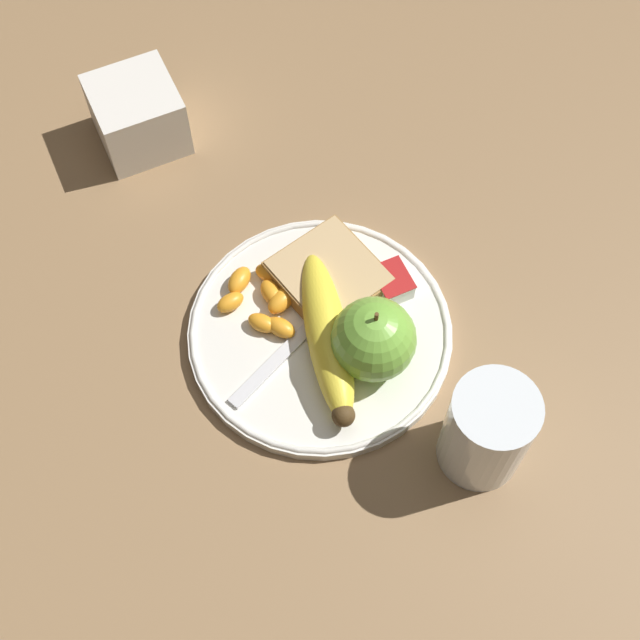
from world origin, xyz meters
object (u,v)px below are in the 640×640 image
(plate, at_px, (320,332))
(banana, at_px, (328,337))
(apple, at_px, (374,339))
(bread_slice, at_px, (329,276))
(juice_glass, at_px, (486,432))
(condiment_caddy, at_px, (138,115))
(jam_packet, at_px, (392,283))
(fork, at_px, (308,328))

(plate, bearing_deg, banana, -2.61)
(banana, bearing_deg, plate, 177.39)
(plate, bearing_deg, apple, 33.79)
(bread_slice, bearing_deg, plate, -34.03)
(juice_glass, bearing_deg, banana, -151.33)
(plate, xyz_separation_m, banana, (0.02, -0.00, 0.02))
(bread_slice, bearing_deg, condiment_caddy, -158.00)
(jam_packet, bearing_deg, condiment_caddy, -151.62)
(plate, distance_m, juice_glass, 0.19)
(plate, xyz_separation_m, condiment_caddy, (-0.29, -0.07, 0.03))
(juice_glass, distance_m, condiment_caddy, 0.48)
(apple, bearing_deg, juice_glass, 22.06)
(jam_packet, bearing_deg, bread_slice, -121.46)
(apple, distance_m, condiment_caddy, 0.36)
(apple, bearing_deg, fork, -141.88)
(juice_glass, distance_m, apple, 0.13)
(banana, distance_m, jam_packet, 0.09)
(plate, distance_m, fork, 0.01)
(apple, height_order, fork, apple)
(apple, distance_m, banana, 0.05)
(bread_slice, distance_m, condiment_caddy, 0.27)
(banana, xyz_separation_m, bread_slice, (-0.06, 0.03, -0.01))
(plate, bearing_deg, jam_packet, 98.65)
(juice_glass, height_order, apple, juice_glass)
(plate, height_order, apple, apple)
(apple, xyz_separation_m, bread_slice, (-0.09, -0.00, -0.03))
(jam_packet, bearing_deg, apple, -40.43)
(banana, bearing_deg, bread_slice, 153.97)
(banana, height_order, fork, banana)
(plate, relative_size, banana, 1.41)
(bread_slice, bearing_deg, fork, -45.45)
(banana, xyz_separation_m, condiment_caddy, (-0.31, -0.07, 0.01))
(apple, bearing_deg, jam_packet, 139.57)
(juice_glass, bearing_deg, bread_slice, -166.71)
(juice_glass, xyz_separation_m, condiment_caddy, (-0.46, -0.15, -0.01))
(apple, relative_size, bread_slice, 0.76)
(banana, bearing_deg, condiment_caddy, -167.18)
(plate, xyz_separation_m, apple, (0.05, 0.03, 0.04))
(juice_glass, height_order, fork, juice_glass)
(bread_slice, xyz_separation_m, jam_packet, (0.03, 0.05, -0.00))
(apple, bearing_deg, bread_slice, -179.08)
(juice_glass, height_order, jam_packet, juice_glass)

